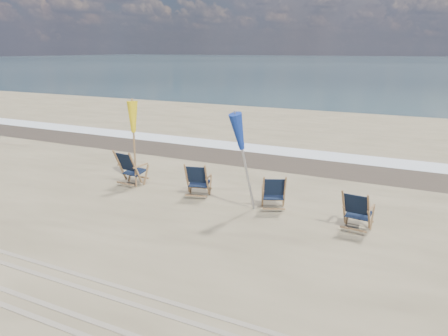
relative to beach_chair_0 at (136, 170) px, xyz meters
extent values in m
plane|color=#314B51|center=(2.72, 125.83, -0.53)|extent=(400.00, 400.00, 0.00)
cube|color=silver|center=(2.72, 6.13, -0.52)|extent=(200.00, 1.40, 0.01)
cube|color=#42362A|center=(2.72, 4.63, -0.52)|extent=(200.00, 2.60, 0.00)
cylinder|color=olive|center=(-0.11, 0.14, 0.65)|extent=(0.06, 0.06, 2.36)
cone|color=yellow|center=(-0.11, 0.14, 1.36)|extent=(0.30, 0.30, 0.85)
cylinder|color=#A5A5AD|center=(3.47, -0.34, 0.69)|extent=(0.06, 0.06, 2.43)
cone|color=navy|center=(3.47, -0.34, 1.43)|extent=(0.30, 0.30, 0.85)
camera|label=1|loc=(7.41, -9.25, 3.22)|focal=35.00mm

